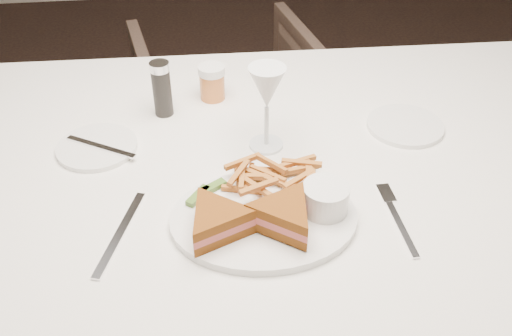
% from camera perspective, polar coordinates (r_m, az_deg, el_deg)
% --- Properties ---
extents(ground, '(5.00, 5.00, 0.00)m').
position_cam_1_polar(ground, '(1.89, -9.95, -11.52)').
color(ground, black).
rests_on(ground, ground).
extents(table, '(1.54, 1.05, 0.75)m').
position_cam_1_polar(table, '(1.35, -0.26, -13.11)').
color(table, white).
rests_on(table, ground).
extents(chair_far, '(0.72, 0.68, 0.64)m').
position_cam_1_polar(chair_far, '(2.11, -2.64, 6.39)').
color(chair_far, '#45342A').
rests_on(chair_far, ground).
extents(table_setting, '(0.80, 0.66, 0.18)m').
position_cam_1_polar(table_setting, '(1.02, 0.30, -0.49)').
color(table_setting, white).
rests_on(table_setting, table).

